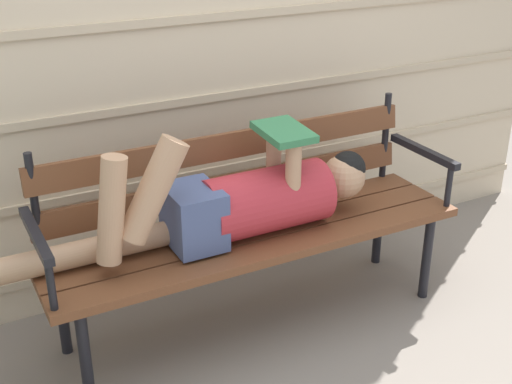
% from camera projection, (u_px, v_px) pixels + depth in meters
% --- Properties ---
extents(ground_plane, '(12.00, 12.00, 0.00)m').
position_uv_depth(ground_plane, '(265.00, 332.00, 2.96)').
color(ground_plane, gray).
extents(house_siding, '(4.04, 0.08, 2.15)m').
position_uv_depth(house_siding, '(199.00, 58.00, 3.02)').
color(house_siding, beige).
rests_on(house_siding, ground).
extents(park_bench, '(1.80, 0.48, 0.88)m').
position_uv_depth(park_bench, '(248.00, 216.00, 2.88)').
color(park_bench, brown).
rests_on(park_bench, ground).
extents(reclining_person, '(1.65, 0.27, 0.51)m').
position_uv_depth(reclining_person, '(238.00, 201.00, 2.74)').
color(reclining_person, '#B72D38').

